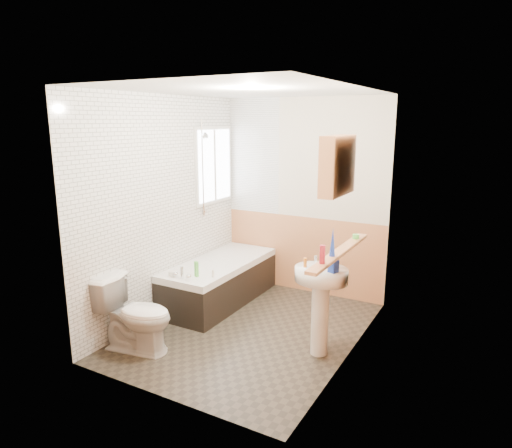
% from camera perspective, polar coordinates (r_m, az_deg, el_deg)
% --- Properties ---
extents(floor, '(2.80, 2.80, 0.00)m').
position_cam_1_polar(floor, '(5.06, -0.85, -13.13)').
color(floor, '#2B261F').
rests_on(floor, ground).
extents(ceiling, '(2.80, 2.80, 0.00)m').
position_cam_1_polar(ceiling, '(4.56, -0.96, 16.39)').
color(ceiling, white).
rests_on(ceiling, ground).
extents(wall_back, '(2.20, 0.02, 2.50)m').
position_cam_1_polar(wall_back, '(5.90, 5.98, 3.33)').
color(wall_back, beige).
rests_on(wall_back, ground).
extents(wall_front, '(2.20, 0.02, 2.50)m').
position_cam_1_polar(wall_front, '(3.54, -12.41, -3.34)').
color(wall_front, beige).
rests_on(wall_front, ground).
extents(wall_left, '(0.02, 2.80, 2.50)m').
position_cam_1_polar(wall_left, '(5.29, -11.38, 2.05)').
color(wall_left, beige).
rests_on(wall_left, ground).
extents(wall_right, '(0.02, 2.80, 2.50)m').
position_cam_1_polar(wall_right, '(4.22, 12.26, -0.71)').
color(wall_right, beige).
rests_on(wall_right, ground).
extents(wainscot_right, '(0.01, 2.80, 1.00)m').
position_cam_1_polar(wainscot_right, '(4.46, 11.52, -10.08)').
color(wainscot_right, tan).
rests_on(wainscot_right, wall_right).
extents(wainscot_front, '(2.20, 0.01, 1.00)m').
position_cam_1_polar(wainscot_front, '(3.83, -11.63, -14.11)').
color(wainscot_front, tan).
rests_on(wainscot_front, wall_front).
extents(wainscot_back, '(2.20, 0.01, 1.00)m').
position_cam_1_polar(wainscot_back, '(6.04, 5.73, -3.72)').
color(wainscot_back, tan).
rests_on(wainscot_back, wall_back).
extents(tile_cladding_left, '(0.01, 2.80, 2.50)m').
position_cam_1_polar(tile_cladding_left, '(5.27, -11.20, 2.03)').
color(tile_cladding_left, white).
rests_on(tile_cladding_left, wall_left).
extents(tile_return_back, '(0.75, 0.01, 1.50)m').
position_cam_1_polar(tile_return_back, '(6.13, -0.30, 8.48)').
color(tile_return_back, white).
rests_on(tile_return_back, wall_back).
extents(window, '(0.03, 0.79, 0.99)m').
position_cam_1_polar(window, '(5.95, -5.24, 7.32)').
color(window, white).
rests_on(window, wall_left).
extents(bathtub, '(0.70, 1.67, 0.66)m').
position_cam_1_polar(bathtub, '(5.73, -4.55, -7.03)').
color(bathtub, black).
rests_on(bathtub, floor).
extents(shower_riser, '(0.10, 0.08, 1.19)m').
position_cam_1_polar(shower_riser, '(5.70, -6.63, 7.93)').
color(shower_riser, silver).
rests_on(shower_riser, wall_left).
extents(toilet, '(0.81, 0.54, 0.73)m').
position_cam_1_polar(toilet, '(4.68, -14.81, -10.91)').
color(toilet, white).
rests_on(toilet, floor).
extents(sink, '(0.51, 0.41, 0.98)m').
position_cam_1_polar(sink, '(4.40, 8.09, -8.55)').
color(sink, white).
rests_on(sink, floor).
extents(pine_shelf, '(0.10, 1.37, 0.03)m').
position_cam_1_polar(pine_shelf, '(4.11, 10.45, -3.44)').
color(pine_shelf, tan).
rests_on(pine_shelf, wall_right).
extents(medicine_cabinet, '(0.14, 0.55, 0.50)m').
position_cam_1_polar(medicine_cabinet, '(3.90, 10.13, 7.23)').
color(medicine_cabinet, tan).
rests_on(medicine_cabinet, wall_right).
extents(foam_can, '(0.05, 0.05, 0.15)m').
position_cam_1_polar(foam_can, '(3.69, 8.30, -3.78)').
color(foam_can, maroon).
rests_on(foam_can, pine_shelf).
extents(green_bottle, '(0.07, 0.07, 0.25)m').
position_cam_1_polar(green_bottle, '(3.89, 9.56, -2.23)').
color(green_bottle, '#19339E').
rests_on(green_bottle, pine_shelf).
extents(black_jar, '(0.06, 0.06, 0.04)m').
position_cam_1_polar(black_jar, '(4.53, 12.37, -1.53)').
color(black_jar, '#59C647').
rests_on(black_jar, pine_shelf).
extents(soap_bottle, '(0.13, 0.18, 0.08)m').
position_cam_1_polar(soap_bottle, '(4.20, 9.63, -5.46)').
color(soap_bottle, '#19339E').
rests_on(soap_bottle, sink).
extents(clear_bottle, '(0.04, 0.04, 0.09)m').
position_cam_1_polar(clear_bottle, '(4.31, 6.17, -4.83)').
color(clear_bottle, orange).
rests_on(clear_bottle, sink).
extents(blue_gel, '(0.06, 0.05, 0.17)m').
position_cam_1_polar(blue_gel, '(5.11, -7.46, -5.60)').
color(blue_gel, '#59C647').
rests_on(blue_gel, bathtub).
extents(cream_jar, '(0.10, 0.10, 0.05)m').
position_cam_1_polar(cream_jar, '(5.20, -10.44, -6.10)').
color(cream_jar, silver).
rests_on(cream_jar, bathtub).
extents(orange_bottle, '(0.03, 0.03, 0.08)m').
position_cam_1_polar(orange_bottle, '(5.08, -5.40, -6.19)').
color(orange_bottle, silver).
rests_on(orange_bottle, bathtub).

